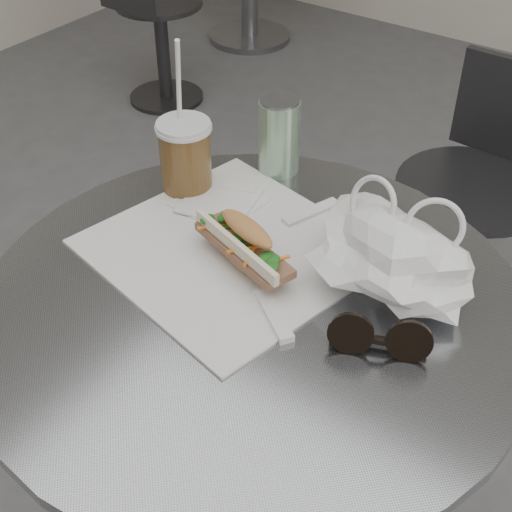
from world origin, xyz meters
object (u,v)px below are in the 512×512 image
Objects in this scene: banh_mi at (245,245)px; sunglasses at (379,339)px; cafe_table at (252,422)px; drink_can at (279,136)px; chair_far at (470,222)px; iced_coffee at (185,155)px; bg_chair at (155,34)px.

banh_mi is 0.24m from sunglasses.
cafe_table is 5.72× the size of drink_can.
chair_far is 1.00m from banh_mi.
sunglasses is at bearing 2.61° from cafe_table.
drink_can is at bearing 56.42° from iced_coffee.
chair_far is at bearing 74.91° from drink_can.
bg_chair is at bearing 154.36° from banh_mi.
chair_far is 0.82m from drink_can.
cafe_table is at bearing -28.34° from banh_mi.
cafe_table is 0.32m from banh_mi.
cafe_table is 5.97× the size of sunglasses.
chair_far is 5.31× the size of drink_can.
cafe_table is at bearing -32.52° from iced_coffee.
chair_far is at bearing 75.88° from sunglasses.
chair_far is 1.04m from sunglasses.
cafe_table is 1.08× the size of chair_far.
sunglasses is (0.43, -0.15, -0.04)m from iced_coffee.
drink_can reaches higher than banh_mi.
iced_coffee is (1.27, -1.27, 0.51)m from bg_chair.
banh_mi reaches higher than sunglasses.
sunglasses reaches higher than chair_far.
cafe_table reaches higher than chair_far.
banh_mi is (-0.07, -0.88, 0.46)m from chair_far.
bg_chair is at bearing 136.56° from cafe_table.
drink_can reaches higher than bg_chair.
drink_can reaches higher than sunglasses.
chair_far is 1.07× the size of bg_chair.
bg_chair is at bearing 140.00° from drink_can.
sunglasses is at bearing -39.51° from drink_can.
sunglasses is (1.70, -1.42, 0.47)m from bg_chair.
banh_mi is at bearing -41.58° from bg_chair.
chair_far reaches higher than bg_chair.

